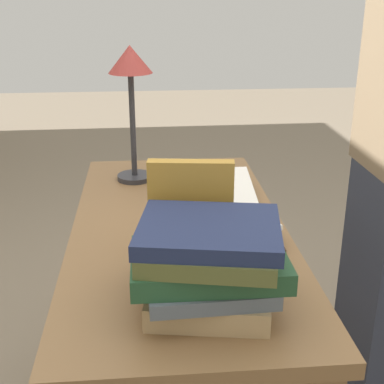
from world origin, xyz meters
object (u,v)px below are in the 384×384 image
(book_standing_upright, at_px, (191,216))
(open_book, at_px, (212,209))
(reading_lamp, at_px, (131,77))
(coffee_mug, at_px, (194,232))
(book_stack_tall, at_px, (209,265))

(book_standing_upright, bearing_deg, open_book, -9.56)
(reading_lamp, relative_size, coffee_mug, 3.40)
(book_stack_tall, xyz_separation_m, coffee_mug, (0.25, 0.01, -0.05))
(open_book, relative_size, book_stack_tall, 1.64)
(open_book, bearing_deg, reading_lamp, 34.00)
(reading_lamp, xyz_separation_m, coffee_mug, (-0.51, -0.15, -0.28))
(coffee_mug, bearing_deg, open_book, -19.54)
(open_book, relative_size, reading_lamp, 1.13)
(coffee_mug, bearing_deg, reading_lamp, 16.02)
(book_standing_upright, relative_size, coffee_mug, 2.00)
(open_book, height_order, reading_lamp, reading_lamp)
(book_standing_upright, xyz_separation_m, coffee_mug, (0.09, -0.01, -0.08))
(open_book, height_order, book_stack_tall, book_stack_tall)
(open_book, xyz_separation_m, book_standing_upright, (-0.28, 0.08, 0.11))
(book_stack_tall, height_order, book_standing_upright, book_standing_upright)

